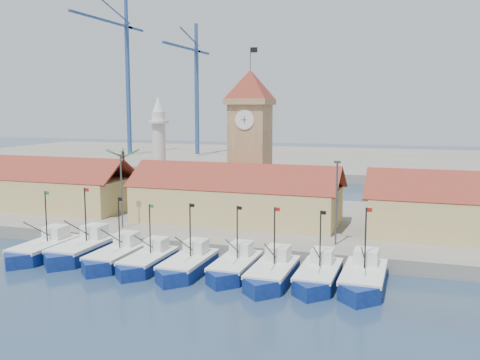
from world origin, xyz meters
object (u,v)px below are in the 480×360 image
(minaret, at_px, (159,150))
(boat_0, at_px, (42,250))
(boat_4, at_px, (187,266))
(clock_tower, at_px, (250,138))

(minaret, bearing_deg, boat_0, -92.45)
(boat_0, distance_m, boat_4, 17.20)
(boat_0, relative_size, minaret, 0.61)
(clock_tower, bearing_deg, boat_4, -87.39)
(boat_0, distance_m, clock_tower, 30.81)
(boat_0, bearing_deg, minaret, 87.55)
(boat_4, distance_m, minaret, 31.93)
(boat_0, relative_size, clock_tower, 0.44)
(boat_4, xyz_separation_m, minaret, (-16.10, 26.07, 8.98))
(boat_0, xyz_separation_m, clock_tower, (16.10, 23.77, 11.18))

